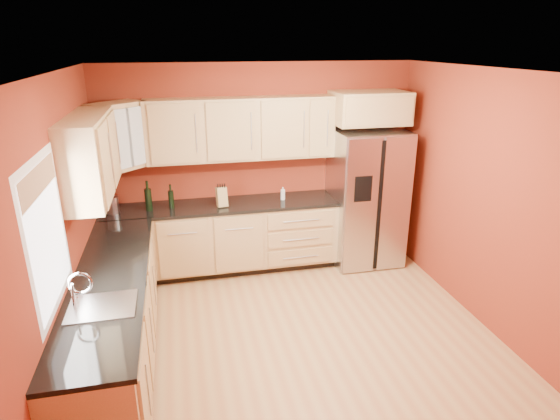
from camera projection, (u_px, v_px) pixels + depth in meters
name	position (u px, v px, depth m)	size (l,w,h in m)	color
floor	(297.00, 340.00, 4.70)	(4.00, 4.00, 0.00)	#A96E41
ceiling	(302.00, 72.00, 3.81)	(4.00, 4.00, 0.00)	white
wall_back	(260.00, 166.00, 6.09)	(4.00, 0.04, 2.60)	maroon
wall_front	(398.00, 356.00, 2.42)	(4.00, 0.04, 2.60)	maroon
wall_left	(65.00, 239.00, 3.84)	(0.04, 4.00, 2.60)	maroon
wall_right	(493.00, 204.00, 4.67)	(0.04, 4.00, 2.60)	maroon
base_cabinets_back	(223.00, 239.00, 6.00)	(2.90, 0.60, 0.88)	tan
base_cabinets_left	(115.00, 324.00, 4.20)	(0.60, 2.80, 0.88)	tan
countertop_back	(221.00, 206.00, 5.83)	(2.90, 0.62, 0.04)	black
countertop_left	(110.00, 279.00, 4.05)	(0.62, 2.80, 0.04)	black
upper_cabinets_back	(242.00, 129.00, 5.71)	(2.30, 0.33, 0.75)	tan
upper_cabinets_left	(90.00, 156.00, 4.36)	(0.33, 1.35, 0.75)	tan
corner_upper_cabinet	(119.00, 136.00, 5.26)	(0.62, 0.33, 0.75)	tan
over_fridge_cabinet	(370.00, 108.00, 5.84)	(0.92, 0.60, 0.40)	tan
refrigerator	(366.00, 197.00, 6.17)	(0.90, 0.75, 1.78)	#B3B3B8
window	(48.00, 234.00, 3.31)	(0.03, 0.90, 1.00)	white
sink_faucet	(100.00, 290.00, 3.53)	(0.50, 0.42, 0.30)	silver
canister_left	(113.00, 205.00, 5.48)	(0.13, 0.13, 0.21)	#B3B3B8
canister_right	(111.00, 206.00, 5.48)	(0.12, 0.12, 0.19)	#B3B3B8
wine_bottle_a	(171.00, 196.00, 5.65)	(0.07, 0.07, 0.30)	black
wine_bottle_b	(148.00, 196.00, 5.56)	(0.08, 0.08, 0.36)	black
knife_block	(222.00, 197.00, 5.71)	(0.12, 0.11, 0.24)	#A58A50
soap_dispenser	(283.00, 193.00, 5.96)	(0.06, 0.06, 0.17)	silver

